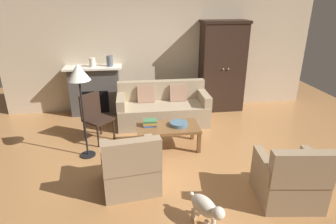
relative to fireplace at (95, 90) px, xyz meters
The scene contains 15 objects.
ground_plane 2.83m from the fireplace, 56.00° to the right, with size 9.60×9.60×0.00m, color #B27A47.
back_wall 1.78m from the fireplace, ahead, with size 7.20×0.10×2.80m, color beige.
fireplace is the anchor object (origin of this frame).
armoire 2.99m from the fireplace, ahead, with size 1.06×0.57×2.08m.
couch 1.66m from the fireplace, 26.15° to the right, with size 1.93×0.86×0.86m.
coffee_table 2.36m from the fireplace, 52.56° to the right, with size 1.10×0.60×0.42m.
fruit_bowl 2.47m from the fireplace, 48.84° to the right, with size 0.32×0.32×0.06m, color slate.
book_stack 2.12m from the fireplace, 58.22° to the right, with size 0.26×0.20×0.11m.
mantel_vase_cream 0.65m from the fireplace, 90.00° to the right, with size 0.14×0.14×0.19m, color beige.
mantel_vase_slate 0.77m from the fireplace, ahead, with size 0.15×0.15×0.23m, color #565B66.
armchair_near_left 3.07m from the fireplace, 75.85° to the right, with size 0.86×0.86×0.88m.
armchair_near_right 4.52m from the fireplace, 51.53° to the right, with size 0.87×0.86×0.88m.
side_chair_wooden 1.36m from the fireplace, 85.00° to the right, with size 0.62×0.62×0.90m.
floor_lamp 2.13m from the fireplace, 89.47° to the right, with size 0.36×0.36×1.60m.
dog 4.15m from the fireplace, 67.13° to the right, with size 0.36×0.52×0.39m.
Camera 1 is at (-0.75, -4.13, 2.54)m, focal length 30.55 mm.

